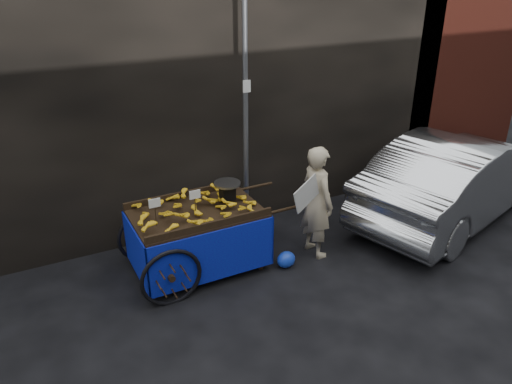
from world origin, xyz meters
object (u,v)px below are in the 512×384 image
banana_cart (193,219)px  parked_car (457,177)px  vendor (317,202)px  plastic_bag (286,260)px

banana_cart → parked_car: 4.64m
vendor → plastic_bag: bearing=101.8°
vendor → parked_car: (2.82, -0.06, -0.13)m
plastic_bag → parked_car: bearing=1.8°
parked_car → banana_cart: bearing=67.8°
banana_cart → parked_car: parked_car is taller
vendor → plastic_bag: vendor is taller
plastic_bag → vendor: bearing=15.1°
vendor → banana_cart: bearing=74.2°
parked_car → vendor: bearing=72.3°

